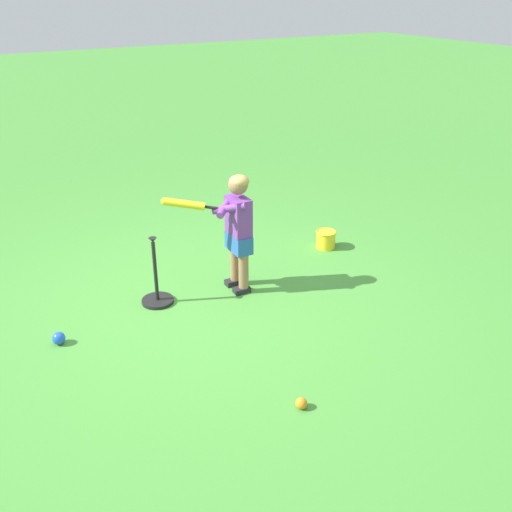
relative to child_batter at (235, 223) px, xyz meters
The scene contains 6 objects.
ground_plane 0.80m from the child_batter, 10.30° to the left, with size 40.00×40.00×0.00m, color #479338.
child_batter is the anchor object (origin of this frame).
play_ball_behind_batter 1.82m from the child_batter, 75.87° to the left, with size 0.08×0.08×0.08m, color orange.
play_ball_near_batter 1.73m from the child_batter, ahead, with size 0.10×0.10×0.10m, color blue.
batting_tee 0.91m from the child_batter, ahead, with size 0.28×0.28×0.62m.
toy_bucket 1.39m from the child_batter, 166.29° to the right, with size 0.22×0.22×0.19m.
Camera 1 is at (1.77, 4.06, 2.59)m, focal length 40.90 mm.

